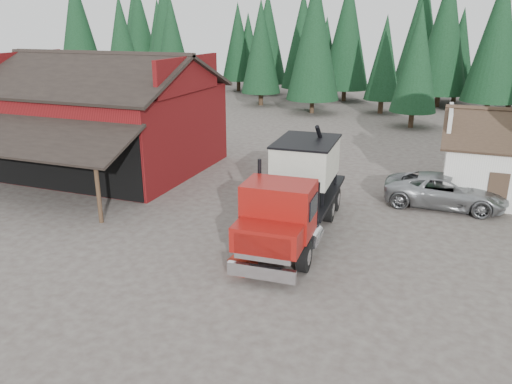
% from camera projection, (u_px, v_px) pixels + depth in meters
% --- Properties ---
extents(ground, '(120.00, 120.00, 0.00)m').
position_uv_depth(ground, '(187.00, 261.00, 19.35)').
color(ground, '#4A3F3A').
rests_on(ground, ground).
extents(red_barn, '(12.80, 13.63, 7.18)m').
position_uv_depth(red_barn, '(104.00, 126.00, 30.94)').
color(red_barn, maroon).
rests_on(red_barn, ground).
extents(conifer_backdrop, '(76.00, 16.00, 16.00)m').
position_uv_depth(conifer_backdrop, '(364.00, 104.00, 56.49)').
color(conifer_backdrop, black).
rests_on(conifer_backdrop, ground).
extents(near_pine_a, '(4.40, 4.40, 11.40)m').
position_uv_depth(near_pine_a, '(122.00, 47.00, 49.45)').
color(near_pine_a, '#382619').
rests_on(near_pine_a, ground).
extents(near_pine_b, '(3.96, 3.96, 10.40)m').
position_uv_depth(near_pine_b, '(417.00, 58.00, 41.96)').
color(near_pine_b, '#382619').
rests_on(near_pine_b, ground).
extents(near_pine_d, '(5.28, 5.28, 13.40)m').
position_uv_depth(near_pine_d, '(314.00, 37.00, 48.37)').
color(near_pine_d, '#382619').
rests_on(near_pine_d, ground).
extents(feed_truck, '(3.25, 9.93, 4.43)m').
position_uv_depth(feed_truck, '(297.00, 189.00, 21.18)').
color(feed_truck, black).
rests_on(feed_truck, ground).
extents(silver_car, '(5.85, 2.70, 1.63)m').
position_uv_depth(silver_car, '(445.00, 191.00, 24.85)').
color(silver_car, '#929599').
rests_on(silver_car, ground).
extents(equip_box, '(0.80, 1.16, 0.60)m').
position_uv_depth(equip_box, '(243.00, 262.00, 18.59)').
color(equip_box, maroon).
rests_on(equip_box, ground).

